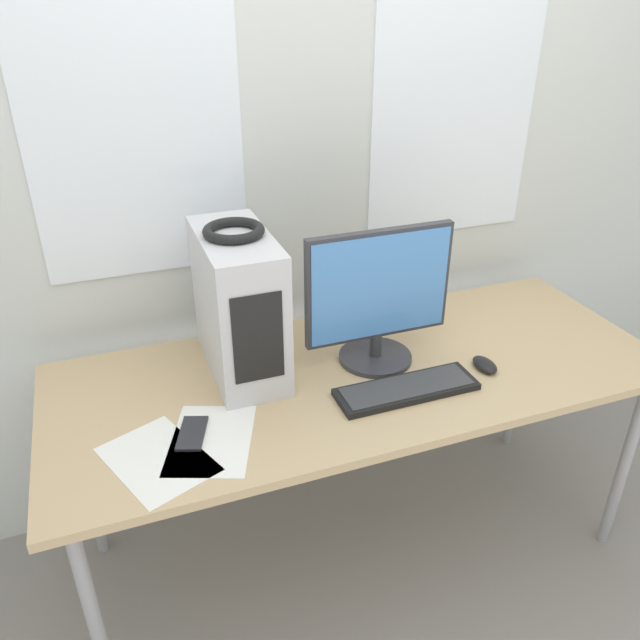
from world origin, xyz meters
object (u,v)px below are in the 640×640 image
Objects in this scene: pc_tower at (239,305)px; headphones at (234,231)px; mouse at (485,365)px; cell_phone at (192,433)px; monitor_main at (378,297)px; keyboard at (407,389)px.

headphones is at bearing 90.00° from pc_tower.
headphones reaches higher than mouse.
pc_tower is 2.83× the size of cell_phone.
monitor_main is 0.68m from cell_phone.
mouse reaches higher than keyboard.
mouse is (0.29, 0.03, 0.00)m from keyboard.
monitor_main is at bearing 35.36° from cell_phone.
monitor_main is 1.09× the size of keyboard.
headphones is 1.72× the size of mouse.
headphones is 0.57m from cell_phone.
monitor_main is 4.59× the size of mouse.
pc_tower is 1.03× the size of keyboard.
mouse is at bearing -21.23° from headphones.
mouse is at bearing 5.73° from keyboard.
monitor_main reaches higher than cell_phone.
pc_tower is 0.79m from mouse.
monitor_main is at bearing 92.69° from keyboard.
headphones is at bearing 165.52° from monitor_main.
cell_phone is at bearing -126.97° from headphones.
pc_tower reaches higher than keyboard.
pc_tower is 0.42m from monitor_main.
cell_phone is at bearing -164.25° from monitor_main.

